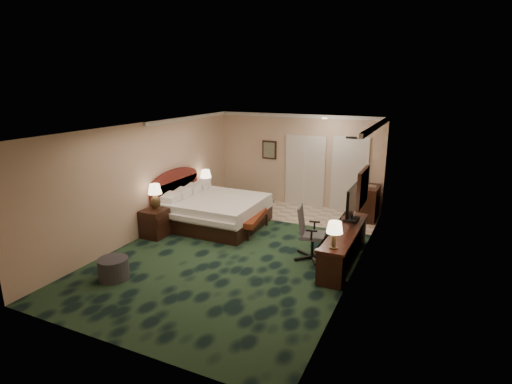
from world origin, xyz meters
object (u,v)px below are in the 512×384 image
at_px(lamp_near, 155,197).
at_px(tv, 352,203).
at_px(ottoman, 114,269).
at_px(nightstand_far, 206,199).
at_px(nightstand_near, 155,223).
at_px(minibar, 368,203).
at_px(lamp_far, 206,180).
at_px(bed_bench, 251,223).
at_px(desk_chair, 313,233).
at_px(bed, 217,212).
at_px(desk, 344,246).

xyz_separation_m(lamp_near, tv, (4.41, 1.06, 0.11)).
bearing_deg(ottoman, nightstand_far, 99.00).
xyz_separation_m(nightstand_near, minibar, (4.42, 3.36, 0.12)).
xyz_separation_m(lamp_far, bed_bench, (2.02, -1.18, -0.62)).
xyz_separation_m(ottoman, minibar, (3.77, 5.43, 0.26)).
bearing_deg(tv, desk_chair, -129.19).
xyz_separation_m(bed, lamp_near, (-0.93, -1.25, 0.62)).
xyz_separation_m(bed_bench, tv, (2.45, -0.11, 0.86)).
distance_m(lamp_far, ottoman, 4.57).
distance_m(bed_bench, minibar, 3.27).
xyz_separation_m(nightstand_far, desk_chair, (3.85, -2.01, 0.30)).
bearing_deg(tv, bed, 177.66).
relative_size(nightstand_near, lamp_far, 1.09).
xyz_separation_m(bed, desk, (3.49, -0.84, -0.00)).
bearing_deg(nightstand_far, nightstand_near, -88.75).
bearing_deg(bed_bench, lamp_far, 140.72).
relative_size(bed, desk, 0.92).
height_order(bed, ottoman, bed).
bearing_deg(bed_bench, nightstand_far, 141.43).
xyz_separation_m(lamp_near, bed_bench, (1.95, 1.17, -0.76)).
height_order(bed, minibar, minibar).
xyz_separation_m(bed, desk_chair, (2.85, -0.93, 0.21)).
bearing_deg(nightstand_far, bed_bench, -29.61).
bearing_deg(desk_chair, nightstand_near, 174.97).
bearing_deg(ottoman, desk_chair, 37.62).
distance_m(lamp_near, desk_chair, 3.82).
distance_m(lamp_far, minibar, 4.59).
xyz_separation_m(nightstand_near, ottoman, (0.65, -2.07, -0.13)).
xyz_separation_m(desk, minibar, (-0.01, 2.91, 0.11)).
relative_size(nightstand_far, desk_chair, 0.47).
relative_size(nightstand_near, nightstand_far, 1.24).
height_order(bed, lamp_far, lamp_far).
bearing_deg(minibar, lamp_far, -167.84).
bearing_deg(desk, desk_chair, -171.31).
relative_size(nightstand_near, bed_bench, 0.51).
xyz_separation_m(ottoman, tv, (3.77, 3.17, 0.88)).
height_order(nightstand_far, bed_bench, nightstand_far).
height_order(nightstand_far, lamp_near, lamp_near).
bearing_deg(tv, nightstand_near, -165.27).
xyz_separation_m(lamp_far, desk, (4.48, -1.95, -0.49)).
bearing_deg(minibar, desk, -89.85).
bearing_deg(desk, tv, 90.55).
height_order(bed, tv, tv).
height_order(bed, lamp_near, lamp_near).
relative_size(ottoman, desk_chair, 0.49).
bearing_deg(bed, desk_chair, -18.14).
bearing_deg(ottoman, minibar, 55.24).
distance_m(ottoman, tv, 5.01).
bearing_deg(bed_bench, desk_chair, -34.28).
height_order(lamp_near, tv, tv).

